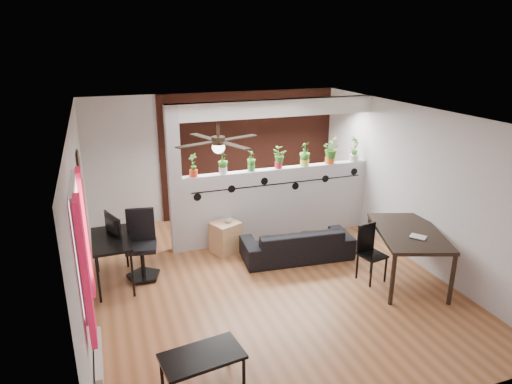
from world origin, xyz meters
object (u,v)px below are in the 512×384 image
potted_plant_5 (330,150)px  coffee_table (202,358)px  potted_plant_1 (223,162)px  office_chair (142,249)px  potted_plant_3 (279,157)px  cube_shelf (226,237)px  folding_chair (369,247)px  potted_plant_6 (354,148)px  computer_desk (111,243)px  dining_table (409,236)px  ceiling_fan (218,143)px  potted_plant_2 (251,160)px  potted_plant_4 (305,153)px  cup (228,220)px  potted_plant_0 (193,164)px  sofa (297,244)px

potted_plant_5 → coffee_table: potted_plant_5 is taller
potted_plant_1 → office_chair: size_ratio=0.38×
potted_plant_3 → potted_plant_5: size_ratio=0.81×
cube_shelf → folding_chair: bearing=-65.1°
potted_plant_6 → computer_desk: size_ratio=0.46×
coffee_table → dining_table: bearing=19.2°
ceiling_fan → potted_plant_2: (1.07, 1.80, -0.76)m
potted_plant_3 → potted_plant_4: 0.53m
ceiling_fan → potted_plant_1: size_ratio=2.92×
potted_plant_5 → cup: 2.38m
cup → potted_plant_1: bearing=86.5°
potted_plant_2 → office_chair: (-2.08, -0.75, -1.07)m
coffee_table → computer_desk: bearing=106.4°
cup → cube_shelf: bearing=180.0°
cup → potted_plant_4: bearing=12.0°
potted_plant_3 → folding_chair: bearing=-70.1°
potted_plant_5 → potted_plant_6: (0.53, 0.00, 0.00)m
potted_plant_2 → potted_plant_6: 2.11m
potted_plant_4 → computer_desk: size_ratio=0.43×
potted_plant_2 → potted_plant_5: 1.58m
potted_plant_6 → office_chair: 4.40m
potted_plant_0 → computer_desk: potted_plant_0 is taller
sofa → computer_desk: bearing=2.7°
ceiling_fan → sofa: 2.71m
potted_plant_1 → folding_chair: potted_plant_1 is taller
office_chair → potted_plant_0: bearing=36.1°
potted_plant_6 → cube_shelf: size_ratio=0.87×
sofa → cube_shelf: bearing=-24.6°
potted_plant_3 → office_chair: 2.92m
ceiling_fan → sofa: (1.57, 0.83, -2.05)m
cube_shelf → office_chair: (-1.48, -0.41, 0.20)m
folding_chair → coffee_table: (-3.00, -1.46, -0.17)m
dining_table → cube_shelf: bearing=141.6°
potted_plant_6 → coffee_table: 5.32m
computer_desk → office_chair: 0.50m
potted_plant_2 → sofa: bearing=-62.8°
potted_plant_0 → potted_plant_1: 0.53m
potted_plant_5 → potted_plant_6: bearing=0.0°
potted_plant_0 → sofa: potted_plant_0 is taller
ceiling_fan → potted_plant_0: bearing=89.4°
ceiling_fan → folding_chair: size_ratio=1.33×
potted_plant_5 → sofa: 1.98m
potted_plant_1 → folding_chair: (1.77, -1.99, -1.04)m
computer_desk → dining_table: 4.52m
cube_shelf → cup: (0.05, 0.00, 0.33)m
potted_plant_4 → sofa: 1.73m
potted_plant_4 → coffee_table: 4.61m
potted_plant_5 → potted_plant_2: bearing=180.0°
cup → folding_chair: 2.44m
potted_plant_4 → sofa: size_ratio=0.25×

